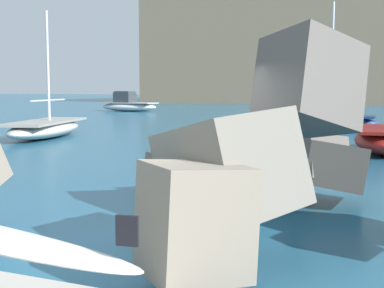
# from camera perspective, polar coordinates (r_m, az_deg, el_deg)

# --- Properties ---
(ground_plane) EXTENTS (400.00, 400.00, 0.00)m
(ground_plane) POSITION_cam_1_polar(r_m,az_deg,el_deg) (6.96, -5.79, -11.77)
(ground_plane) COLOR #235B7A
(breakwater_jetty) EXTENTS (28.48, 6.65, 3.03)m
(breakwater_jetty) POSITION_cam_1_polar(r_m,az_deg,el_deg) (8.13, -1.37, -0.96)
(breakwater_jetty) COLOR #605B56
(breakwater_jetty) RESTS_ON ground
(boat_near_centre) EXTENTS (6.57, 2.99, 1.99)m
(boat_near_centre) POSITION_cam_1_polar(r_m,az_deg,el_deg) (50.99, -7.13, 4.33)
(boat_near_centre) COLOR white
(boat_near_centre) RESTS_ON ground
(boat_near_right) EXTENTS (6.02, 1.92, 6.82)m
(boat_near_right) POSITION_cam_1_polar(r_m,az_deg,el_deg) (29.19, 14.27, 2.53)
(boat_near_right) COLOR navy
(boat_near_right) RESTS_ON ground
(boat_mid_left) EXTENTS (3.72, 6.71, 5.62)m
(boat_mid_left) POSITION_cam_1_polar(r_m,az_deg,el_deg) (23.76, -15.97, 1.73)
(boat_mid_left) COLOR beige
(boat_mid_left) RESTS_ON ground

